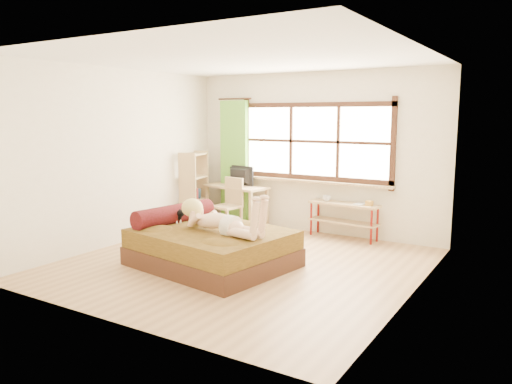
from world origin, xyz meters
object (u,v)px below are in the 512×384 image
Objects in this scene: woman at (219,210)px; pipe_shelf at (344,212)px; bed at (210,246)px; desk at (236,191)px; kitten at (175,214)px; bookshelf at (194,188)px; chair at (230,201)px.

woman reaches higher than pipe_shelf.
bed is at bearing -107.92° from pipe_shelf.
woman is at bearing -51.79° from desk.
bed is 7.42× the size of kitten.
woman is 4.67× the size of kitten.
kitten reaches higher than pipe_shelf.
bookshelf is (-2.71, -0.47, 0.25)m from pipe_shelf.
bed reaches higher than pipe_shelf.
bed is at bearing 172.77° from woman.
woman is at bearing -103.23° from pipe_shelf.
desk is (-1.04, 2.20, 0.37)m from bed.
bed is 1.59× the size of woman.
chair reaches higher than bed.
bed is 2.06m from chair.
kitten is 2.78m from pipe_shelf.
bookshelf is (-1.73, 1.85, 0.41)m from bed.
bed is 2.56m from bookshelf.
desk is at bearing -171.45° from pipe_shelf.
woman is at bearing -58.10° from bookshelf.
chair is at bearing 107.17° from kitten.
pipe_shelf is at bearing 23.81° from chair.
desk is at bearing 127.70° from woman.
desk is at bearing 108.80° from kitten.
woman reaches higher than desk.
bed is 2.35× the size of chair.
kitten is (-0.67, 0.09, 0.34)m from bed.
bookshelf reaches higher than pipe_shelf.
kitten is at bearing -72.40° from bookshelf.
desk is at bearing 116.76° from chair.
woman reaches higher than kitten.
chair is 0.77× the size of pipe_shelf.
bed reaches higher than kitten.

